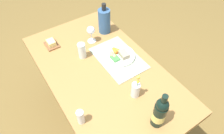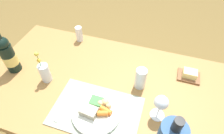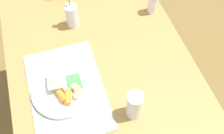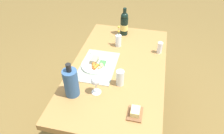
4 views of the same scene
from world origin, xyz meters
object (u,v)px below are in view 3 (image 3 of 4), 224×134
knife (69,130)px  flower_vase (72,15)px  dining_table (105,82)px  fork (51,61)px  dinner_plate (63,90)px  salt_shaker (153,3)px  water_tumbler (134,106)px

knife → flower_vase: 0.55m
dining_table → fork: bearing=-121.5°
dining_table → flower_vase: size_ratio=6.57×
dinner_plate → dining_table: bearing=102.0°
fork → flower_vase: bearing=149.4°
salt_shaker → water_tumbler: water_tumbler is taller
flower_vase → knife: bearing=-14.2°
dinner_plate → knife: (0.17, -0.01, -0.01)m
dinner_plate → salt_shaker: salt_shaker is taller
dinner_plate → salt_shaker: (-0.33, 0.53, 0.03)m
water_tumbler → dining_table: bearing=-164.6°
dinner_plate → knife: dinner_plate is taller
dinner_plate → water_tumbler: water_tumbler is taller
dining_table → water_tumbler: 0.26m
dining_table → knife: 0.30m
salt_shaker → knife: bearing=-46.9°
knife → salt_shaker: bearing=131.4°
knife → water_tumbler: 0.26m
dinner_plate → knife: 0.17m
knife → dinner_plate: bearing=174.3°
fork → water_tumbler: water_tumbler is taller
knife → flower_vase: size_ratio=0.81×
dinner_plate → water_tumbler: (0.17, 0.25, 0.04)m
dinner_plate → fork: dinner_plate is taller
dining_table → salt_shaker: 0.47m
dining_table → water_tumbler: (0.21, 0.06, 0.13)m
knife → salt_shaker: (-0.50, 0.54, 0.05)m
dining_table → flower_vase: (-0.32, -0.06, 0.14)m
knife → flower_vase: (-0.53, 0.14, 0.06)m
dinner_plate → flower_vase: 0.39m
fork → knife: 0.34m
fork → knife: same height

